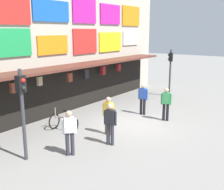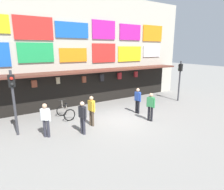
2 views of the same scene
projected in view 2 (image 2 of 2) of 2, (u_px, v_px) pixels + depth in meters
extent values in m
plane|color=gray|center=(120.00, 119.00, 11.62)|extent=(80.00, 80.00, 0.00)
cube|color=#B2AD9E|center=(86.00, 51.00, 14.45)|extent=(18.00, 1.20, 8.00)
cube|color=#592D23|center=(94.00, 71.00, 13.71)|extent=(15.30, 1.40, 0.12)
cube|color=red|center=(34.00, 28.00, 11.67)|extent=(2.31, 0.08, 1.38)
cube|color=blue|center=(72.00, 30.00, 12.95)|extent=(2.34, 0.08, 1.03)
cube|color=#B71E93|center=(104.00, 30.00, 14.20)|extent=(1.94, 0.08, 1.34)
cube|color=#B71E93|center=(130.00, 32.00, 15.49)|extent=(2.06, 0.08, 1.22)
cube|color=orange|center=(153.00, 33.00, 16.77)|extent=(2.19, 0.08, 1.32)
cube|color=green|center=(36.00, 53.00, 12.02)|extent=(2.17, 0.08, 1.22)
cube|color=orange|center=(73.00, 55.00, 13.34)|extent=(1.99, 0.08, 0.94)
cube|color=red|center=(104.00, 53.00, 14.59)|extent=(2.00, 0.08, 1.39)
cube|color=yellow|center=(130.00, 54.00, 15.90)|extent=(2.32, 0.08, 1.21)
cube|color=white|center=(152.00, 51.00, 17.13)|extent=(1.94, 0.08, 0.95)
cylinder|color=black|center=(34.00, 78.00, 11.70)|extent=(0.02, 0.02, 0.27)
cube|color=brown|center=(34.00, 84.00, 11.78)|extent=(0.31, 0.19, 0.43)
cylinder|color=black|center=(58.00, 76.00, 12.63)|extent=(0.02, 0.02, 0.24)
cube|color=tan|center=(58.00, 81.00, 12.71)|extent=(0.24, 0.14, 0.43)
cylinder|color=black|center=(84.00, 74.00, 13.36)|extent=(0.02, 0.02, 0.27)
cube|color=brown|center=(84.00, 79.00, 13.44)|extent=(0.27, 0.16, 0.45)
cylinder|color=black|center=(102.00, 72.00, 14.38)|extent=(0.02, 0.02, 0.28)
cube|color=#232328|center=(102.00, 78.00, 14.47)|extent=(0.30, 0.18, 0.51)
cylinder|color=black|center=(119.00, 71.00, 15.26)|extent=(0.02, 0.02, 0.26)
cube|color=maroon|center=(119.00, 76.00, 15.35)|extent=(0.31, 0.18, 0.52)
cylinder|color=black|center=(136.00, 70.00, 16.08)|extent=(0.02, 0.02, 0.27)
cube|color=maroon|center=(136.00, 74.00, 16.16)|extent=(0.29, 0.17, 0.46)
cube|color=black|center=(90.00, 88.00, 14.59)|extent=(15.30, 0.04, 2.50)
cylinder|color=#38383D|center=(14.00, 104.00, 9.13)|extent=(0.12, 0.12, 3.20)
cube|color=black|center=(11.00, 81.00, 8.87)|extent=(0.29, 0.25, 0.56)
sphere|color=red|center=(11.00, 79.00, 8.74)|extent=(0.15, 0.15, 0.15)
sphere|color=black|center=(12.00, 84.00, 8.80)|extent=(0.15, 0.15, 0.15)
cylinder|color=#38383D|center=(179.00, 81.00, 15.31)|extent=(0.12, 0.12, 3.20)
cube|color=black|center=(181.00, 67.00, 15.05)|extent=(0.33, 0.30, 0.56)
sphere|color=black|center=(179.00, 66.00, 15.10)|extent=(0.15, 0.15, 0.15)
sphere|color=#19DB3D|center=(179.00, 69.00, 15.16)|extent=(0.15, 0.15, 0.15)
torus|color=black|center=(62.00, 110.00, 12.11)|extent=(0.72, 0.13, 0.72)
torus|color=black|center=(70.00, 115.00, 11.26)|extent=(0.72, 0.13, 0.72)
cylinder|color=#A3998E|center=(65.00, 109.00, 11.62)|extent=(0.14, 0.99, 0.05)
cylinder|color=#A3998E|center=(66.00, 107.00, 11.45)|extent=(0.04, 0.04, 0.35)
cube|color=black|center=(66.00, 104.00, 11.41)|extent=(0.12, 0.21, 0.06)
cylinder|color=#A3998E|center=(62.00, 104.00, 11.94)|extent=(0.04, 0.04, 0.50)
cylinder|color=black|center=(62.00, 100.00, 11.88)|extent=(0.44, 0.08, 0.04)
cylinder|color=brown|center=(91.00, 118.00, 10.61)|extent=(0.14, 0.14, 0.88)
cylinder|color=brown|center=(93.00, 118.00, 10.48)|extent=(0.14, 0.14, 0.88)
cube|color=gold|center=(91.00, 106.00, 10.37)|extent=(0.29, 0.40, 0.56)
sphere|color=tan|center=(91.00, 98.00, 10.28)|extent=(0.22, 0.22, 0.22)
cylinder|color=gold|center=(89.00, 106.00, 10.54)|extent=(0.09, 0.09, 0.56)
cylinder|color=gold|center=(94.00, 107.00, 10.23)|extent=(0.09, 0.09, 0.56)
cylinder|color=#2D2D38|center=(48.00, 129.00, 9.17)|extent=(0.14, 0.14, 0.88)
cylinder|color=#2D2D38|center=(45.00, 128.00, 9.20)|extent=(0.14, 0.14, 0.88)
cube|color=white|center=(45.00, 114.00, 9.01)|extent=(0.41, 0.41, 0.56)
sphere|color=tan|center=(45.00, 106.00, 8.92)|extent=(0.22, 0.22, 0.22)
cylinder|color=white|center=(50.00, 115.00, 8.99)|extent=(0.09, 0.09, 0.56)
cylinder|color=white|center=(41.00, 115.00, 9.07)|extent=(0.09, 0.09, 0.56)
cylinder|color=black|center=(149.00, 113.00, 11.30)|extent=(0.14, 0.14, 0.88)
cylinder|color=black|center=(152.00, 114.00, 11.20)|extent=(0.14, 0.14, 0.88)
cube|color=#388E51|center=(151.00, 102.00, 11.08)|extent=(0.33, 0.41, 0.56)
sphere|color=tan|center=(151.00, 95.00, 10.98)|extent=(0.22, 0.22, 0.22)
cylinder|color=#388E51|center=(147.00, 102.00, 11.22)|extent=(0.09, 0.09, 0.56)
cylinder|color=#388E51|center=(154.00, 103.00, 10.96)|extent=(0.09, 0.09, 0.56)
cylinder|color=black|center=(138.00, 107.00, 12.49)|extent=(0.14, 0.14, 0.88)
cylinder|color=black|center=(136.00, 107.00, 12.63)|extent=(0.14, 0.14, 0.88)
cube|color=#28479E|center=(138.00, 96.00, 12.39)|extent=(0.27, 0.39, 0.56)
sphere|color=tan|center=(138.00, 90.00, 12.29)|extent=(0.22, 0.22, 0.22)
cylinder|color=#28479E|center=(140.00, 98.00, 12.24)|extent=(0.09, 0.09, 0.56)
cylinder|color=#28479E|center=(135.00, 96.00, 12.56)|extent=(0.09, 0.09, 0.56)
cylinder|color=#2D2D38|center=(84.00, 126.00, 9.45)|extent=(0.14, 0.14, 0.88)
cylinder|color=#2D2D38|center=(82.00, 125.00, 9.58)|extent=(0.14, 0.14, 0.88)
cube|color=#232328|center=(82.00, 112.00, 9.34)|extent=(0.30, 0.40, 0.56)
sphere|color=beige|center=(82.00, 104.00, 9.25)|extent=(0.22, 0.22, 0.22)
cylinder|color=#232328|center=(85.00, 114.00, 9.21)|extent=(0.09, 0.09, 0.56)
cylinder|color=#232328|center=(80.00, 112.00, 9.50)|extent=(0.09, 0.09, 0.56)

